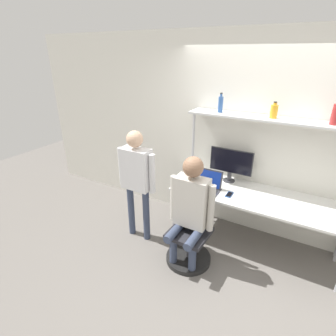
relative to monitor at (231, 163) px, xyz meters
name	(u,v)px	position (x,y,z in m)	size (l,w,h in m)	color
ground_plane	(242,263)	(0.45, -0.64, -1.03)	(12.00, 12.00, 0.00)	slate
wall_back	(271,142)	(0.45, 0.16, 0.32)	(8.00, 0.06, 2.70)	silver
desk	(257,201)	(0.45, -0.24, -0.34)	(2.15, 0.75, 0.76)	silver
shelf_unit	(270,134)	(0.45, -0.04, 0.48)	(2.04, 0.32, 1.71)	silver
monitor	(231,163)	(0.00, 0.00, 0.00)	(0.59, 0.16, 0.47)	#333338
laptop	(208,184)	(-0.16, -0.37, -0.20)	(0.33, 0.25, 0.25)	#333338
cell_phone	(229,195)	(0.13, -0.39, -0.27)	(0.07, 0.15, 0.01)	#264C8C
office_chair	(190,241)	(-0.16, -0.88, -0.76)	(0.56, 0.56, 0.89)	black
person_seated	(190,205)	(-0.16, -0.93, -0.21)	(0.55, 0.48, 1.39)	#38425B
person_standing	(137,174)	(-0.98, -0.83, -0.05)	(0.56, 0.21, 1.55)	#38425B
bottle_amber	(274,111)	(0.45, -0.04, 0.76)	(0.08, 0.08, 0.19)	gold
bottle_blue	(221,104)	(-0.20, -0.04, 0.78)	(0.06, 0.06, 0.24)	#335999
bottle_red	(336,114)	(1.06, -0.04, 0.79)	(0.08, 0.08, 0.27)	maroon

